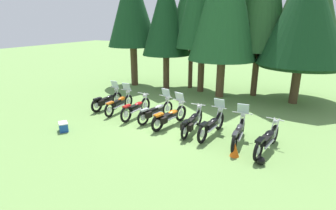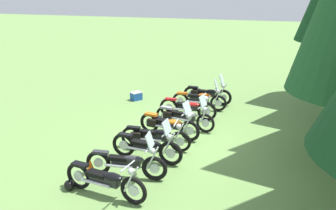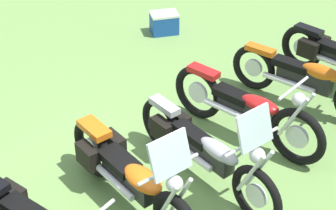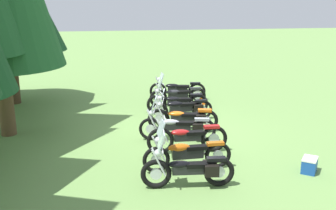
{
  "view_description": "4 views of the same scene",
  "coord_description": "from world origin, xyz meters",
  "px_view_note": "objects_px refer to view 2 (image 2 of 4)",
  "views": [
    {
      "loc": [
        4.82,
        -9.68,
        4.36
      ],
      "look_at": [
        -0.42,
        0.52,
        0.72
      ],
      "focal_mm": 28.4,
      "sensor_mm": 36.0,
      "label": 1
    },
    {
      "loc": [
        11.64,
        3.01,
        5.24
      ],
      "look_at": [
        -1.13,
        -0.42,
        0.78
      ],
      "focal_mm": 40.11,
      "sensor_mm": 36.0,
      "label": 2
    },
    {
      "loc": [
        3.31,
        3.1,
        4.46
      ],
      "look_at": [
        -0.77,
        -0.17,
        0.97
      ],
      "focal_mm": 59.84,
      "sensor_mm": 36.0,
      "label": 3
    },
    {
      "loc": [
        -12.25,
        2.4,
        4.28
      ],
      "look_at": [
        0.62,
        0.3,
        0.72
      ],
      "focal_mm": 42.65,
      "sensor_mm": 36.0,
      "label": 4
    }
  ],
  "objects_px": {
    "motorcycle_2": "(188,108)",
    "picnic_cooler": "(136,96)",
    "motorcycle_0": "(207,94)",
    "motorcycle_4": "(168,124)",
    "motorcycle_5": "(154,136)",
    "traffic_cone": "(90,167)",
    "motorcycle_1": "(200,99)",
    "motorcycle_8": "(105,180)",
    "motorcycle_3": "(184,117)",
    "motorcycle_7": "(127,163)",
    "motorcycle_6": "(147,147)",
    "dropped_helmet": "(69,185)"
  },
  "relations": [
    {
      "from": "traffic_cone",
      "to": "motorcycle_1",
      "type": "bearing_deg",
      "value": 162.51
    },
    {
      "from": "motorcycle_1",
      "to": "motorcycle_6",
      "type": "bearing_deg",
      "value": -99.42
    },
    {
      "from": "motorcycle_8",
      "to": "picnic_cooler",
      "type": "height_order",
      "value": "motorcycle_8"
    },
    {
      "from": "motorcycle_1",
      "to": "motorcycle_2",
      "type": "distance_m",
      "value": 1.19
    },
    {
      "from": "motorcycle_6",
      "to": "motorcycle_8",
      "type": "bearing_deg",
      "value": -94.16
    },
    {
      "from": "motorcycle_1",
      "to": "motorcycle_3",
      "type": "bearing_deg",
      "value": -97.14
    },
    {
      "from": "motorcycle_0",
      "to": "picnic_cooler",
      "type": "xyz_separation_m",
      "value": [
        0.32,
        -3.17,
        -0.26
      ]
    },
    {
      "from": "motorcycle_2",
      "to": "motorcycle_6",
      "type": "height_order",
      "value": "motorcycle_6"
    },
    {
      "from": "motorcycle_0",
      "to": "motorcycle_8",
      "type": "bearing_deg",
      "value": -93.5
    },
    {
      "from": "motorcycle_5",
      "to": "traffic_cone",
      "type": "bearing_deg",
      "value": -122.76
    },
    {
      "from": "motorcycle_5",
      "to": "traffic_cone",
      "type": "height_order",
      "value": "motorcycle_5"
    },
    {
      "from": "motorcycle_0",
      "to": "motorcycle_5",
      "type": "height_order",
      "value": "motorcycle_0"
    },
    {
      "from": "motorcycle_0",
      "to": "motorcycle_5",
      "type": "bearing_deg",
      "value": -94.35
    },
    {
      "from": "motorcycle_3",
      "to": "motorcycle_2",
      "type": "bearing_deg",
      "value": 105.39
    },
    {
      "from": "motorcycle_0",
      "to": "motorcycle_5",
      "type": "xyz_separation_m",
      "value": [
        5.1,
        -0.85,
        0.0
      ]
    },
    {
      "from": "picnic_cooler",
      "to": "motorcycle_2",
      "type": "bearing_deg",
      "value": 57.61
    },
    {
      "from": "motorcycle_8",
      "to": "motorcycle_3",
      "type": "bearing_deg",
      "value": 90.5
    },
    {
      "from": "motorcycle_1",
      "to": "motorcycle_8",
      "type": "xyz_separation_m",
      "value": [
        7.13,
        -1.1,
        -0.01
      ]
    },
    {
      "from": "motorcycle_0",
      "to": "motorcycle_4",
      "type": "bearing_deg",
      "value": -94.58
    },
    {
      "from": "motorcycle_0",
      "to": "motorcycle_4",
      "type": "relative_size",
      "value": 0.95
    },
    {
      "from": "motorcycle_6",
      "to": "dropped_helmet",
      "type": "height_order",
      "value": "motorcycle_6"
    },
    {
      "from": "motorcycle_0",
      "to": "motorcycle_4",
      "type": "xyz_separation_m",
      "value": [
        3.98,
        -0.68,
        0.01
      ]
    },
    {
      "from": "motorcycle_6",
      "to": "motorcycle_7",
      "type": "relative_size",
      "value": 0.99
    },
    {
      "from": "motorcycle_0",
      "to": "picnic_cooler",
      "type": "height_order",
      "value": "motorcycle_0"
    },
    {
      "from": "motorcycle_2",
      "to": "dropped_helmet",
      "type": "xyz_separation_m",
      "value": [
        5.95,
        -1.88,
        -0.32
      ]
    },
    {
      "from": "motorcycle_2",
      "to": "picnic_cooler",
      "type": "height_order",
      "value": "motorcycle_2"
    },
    {
      "from": "motorcycle_6",
      "to": "motorcycle_1",
      "type": "bearing_deg",
      "value": 88.83
    },
    {
      "from": "motorcycle_5",
      "to": "picnic_cooler",
      "type": "bearing_deg",
      "value": 114.08
    },
    {
      "from": "picnic_cooler",
      "to": "motorcycle_4",
      "type": "bearing_deg",
      "value": 34.17
    },
    {
      "from": "motorcycle_2",
      "to": "motorcycle_3",
      "type": "relative_size",
      "value": 0.99
    },
    {
      "from": "motorcycle_3",
      "to": "traffic_cone",
      "type": "relative_size",
      "value": 4.84
    },
    {
      "from": "motorcycle_3",
      "to": "dropped_helmet",
      "type": "height_order",
      "value": "motorcycle_3"
    },
    {
      "from": "motorcycle_1",
      "to": "motorcycle_4",
      "type": "bearing_deg",
      "value": -101.91
    },
    {
      "from": "motorcycle_3",
      "to": "dropped_helmet",
      "type": "bearing_deg",
      "value": -98.96
    },
    {
      "from": "motorcycle_7",
      "to": "picnic_cooler",
      "type": "distance_m",
      "value": 7.04
    },
    {
      "from": "motorcycle_4",
      "to": "dropped_helmet",
      "type": "distance_m",
      "value": 4.36
    },
    {
      "from": "traffic_cone",
      "to": "motorcycle_8",
      "type": "bearing_deg",
      "value": 43.86
    },
    {
      "from": "motorcycle_8",
      "to": "dropped_helmet",
      "type": "distance_m",
      "value": 1.09
    },
    {
      "from": "motorcycle_3",
      "to": "motorcycle_7",
      "type": "height_order",
      "value": "motorcycle_7"
    },
    {
      "from": "motorcycle_3",
      "to": "motorcycle_5",
      "type": "bearing_deg",
      "value": -92.08
    },
    {
      "from": "motorcycle_0",
      "to": "motorcycle_7",
      "type": "height_order",
      "value": "motorcycle_7"
    },
    {
      "from": "motorcycle_8",
      "to": "traffic_cone",
      "type": "height_order",
      "value": "motorcycle_8"
    },
    {
      "from": "motorcycle_0",
      "to": "dropped_helmet",
      "type": "distance_m",
      "value": 8.35
    },
    {
      "from": "motorcycle_3",
      "to": "motorcycle_7",
      "type": "bearing_deg",
      "value": -87.69
    },
    {
      "from": "motorcycle_1",
      "to": "traffic_cone",
      "type": "xyz_separation_m",
      "value": [
        6.23,
        -1.96,
        -0.23
      ]
    },
    {
      "from": "motorcycle_2",
      "to": "dropped_helmet",
      "type": "relative_size",
      "value": 8.28
    },
    {
      "from": "motorcycle_1",
      "to": "motorcycle_5",
      "type": "xyz_separation_m",
      "value": [
        4.18,
        -0.73,
        -0.02
      ]
    },
    {
      "from": "motorcycle_3",
      "to": "picnic_cooler",
      "type": "distance_m",
      "value": 3.97
    },
    {
      "from": "motorcycle_4",
      "to": "motorcycle_5",
      "type": "distance_m",
      "value": 1.13
    },
    {
      "from": "motorcycle_2",
      "to": "picnic_cooler",
      "type": "xyz_separation_m",
      "value": [
        -1.76,
        -2.78,
        -0.27
      ]
    }
  ]
}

